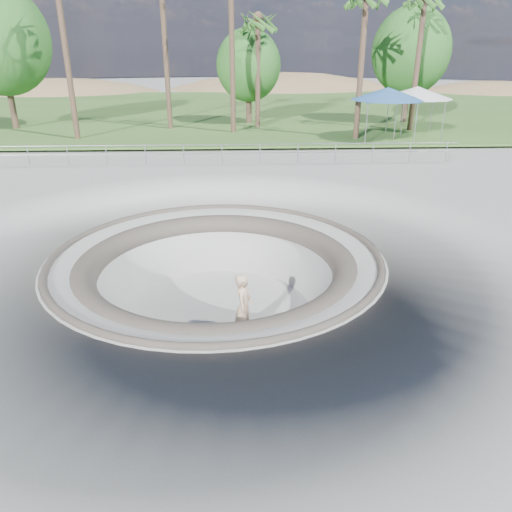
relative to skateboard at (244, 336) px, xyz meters
name	(u,v)px	position (x,y,z in m)	size (l,w,h in m)	color
ground	(216,256)	(-0.81, 1.74, 1.83)	(180.00, 180.00, 0.00)	#ADADA8
skate_bowl	(218,308)	(-0.81, 1.74, 0.00)	(14.00, 14.00, 4.10)	#ADADA8
grass_strip	(226,110)	(-0.81, 35.74, 2.05)	(180.00, 36.00, 0.12)	#385C25
distant_hills	(256,142)	(2.97, 58.91, -5.19)	(103.20, 45.00, 28.60)	olive
safety_railing	(222,154)	(-0.81, 13.74, 2.52)	(25.00, 0.06, 1.03)	gray
skateboard	(244,336)	(0.00, 0.00, 0.00)	(0.92, 0.36, 0.09)	brown
skater	(244,306)	(0.00, 0.00, 1.01)	(0.72, 0.48, 1.98)	#D4AE89
canopy_white	(417,93)	(11.73, 20.80, 4.89)	(6.25, 6.25, 3.18)	gray
canopy_blue	(388,94)	(9.50, 19.74, 4.93)	(6.36, 6.36, 3.22)	gray
palm_d	(258,24)	(1.64, 25.39, 9.06)	(2.60, 2.60, 8.30)	brown
palm_f	(425,1)	(12.43, 23.37, 10.37)	(2.60, 2.60, 9.70)	brown
bushy_tree_left	(0,41)	(-16.05, 25.50, 7.99)	(6.69, 6.08, 9.66)	brown
bushy_tree_mid	(249,66)	(1.04, 27.34, 6.29)	(4.81, 4.37, 6.94)	brown
bushy_tree_right	(411,51)	(13.25, 27.34, 7.26)	(5.88, 5.34, 8.48)	brown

